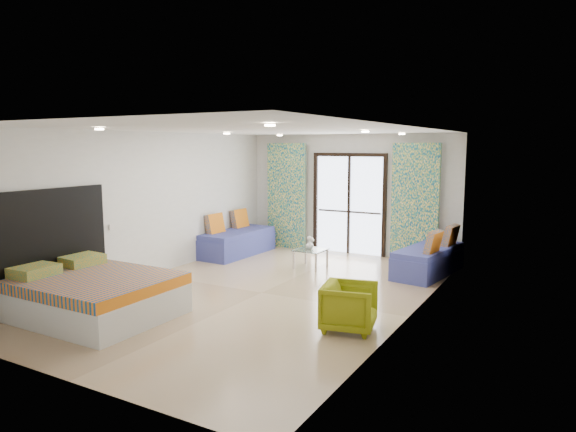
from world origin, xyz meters
The scene contains 24 objects.
floor centered at (0.00, 0.00, 0.00)m, with size 5.00×7.50×0.01m, color #9F805F, non-canonical shape.
ceiling centered at (0.00, 0.00, 2.70)m, with size 5.00×7.50×0.01m, color silver, non-canonical shape.
wall_back centered at (0.00, 3.75, 1.35)m, with size 5.00×0.01×2.70m, color silver, non-canonical shape.
wall_front centered at (0.00, -3.75, 1.35)m, with size 5.00×0.01×2.70m, color silver, non-canonical shape.
wall_left centered at (-2.50, 0.00, 1.35)m, with size 0.01×7.50×2.70m, color silver, non-canonical shape.
wall_right centered at (2.50, 0.00, 1.35)m, with size 0.01×7.50×2.70m, color silver, non-canonical shape.
balcony_door centered at (0.00, 3.72, 1.26)m, with size 1.76×0.08×2.28m.
balcony_rail centered at (0.00, 3.73, 0.95)m, with size 1.52×0.03×0.04m, color #595451.
curtain_left centered at (-1.55, 3.57, 1.25)m, with size 1.00×0.10×2.50m, color silver.
curtain_right centered at (1.55, 3.57, 1.25)m, with size 1.00×0.10×2.50m, color silver.
downlight_a centered at (-1.40, -2.00, 2.67)m, with size 0.12×0.12×0.02m, color #FFE0B2.
downlight_b centered at (1.40, -2.00, 2.67)m, with size 0.12×0.12×0.02m, color #FFE0B2.
downlight_c centered at (-1.40, 1.00, 2.67)m, with size 0.12×0.12×0.02m, color #FFE0B2.
downlight_d centered at (1.40, 1.00, 2.67)m, with size 0.12×0.12×0.02m, color #FFE0B2.
downlight_e centered at (-1.40, 3.00, 2.67)m, with size 0.12×0.12×0.02m, color #FFE0B2.
downlight_f centered at (1.40, 3.00, 2.67)m, with size 0.12×0.12×0.02m, color #FFE0B2.
headboard centered at (-2.46, -2.17, 1.05)m, with size 0.06×2.10×1.50m, color black.
switch_plate centered at (-2.47, -0.92, 1.05)m, with size 0.02×0.10×0.10m, color silver.
bed centered at (-1.48, -2.17, 0.31)m, with size 2.14×1.74×0.74m.
daybed_left centered at (-2.12, 2.31, 0.30)m, with size 0.81×1.99×0.97m.
daybed_right centered at (2.12, 2.63, 0.29)m, with size 0.99×1.97×0.93m.
coffee_table centered at (-0.09, 1.98, 0.34)m, with size 0.58×0.58×0.66m.
vase centered at (-0.14, 2.03, 0.46)m, with size 0.16×0.17×0.16m, color white.
armchair centered at (1.95, -0.90, 0.35)m, with size 0.68×0.63×0.70m, color olive.
Camera 1 is at (4.48, -7.04, 2.44)m, focal length 32.00 mm.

